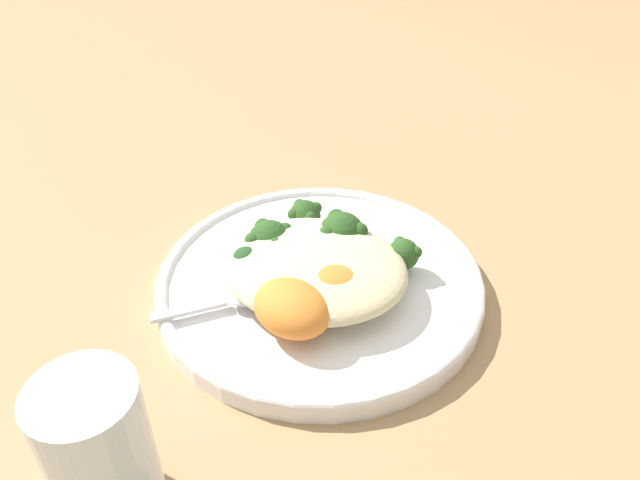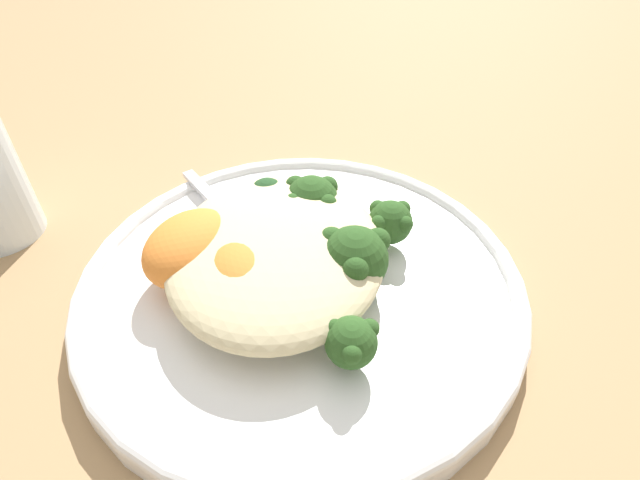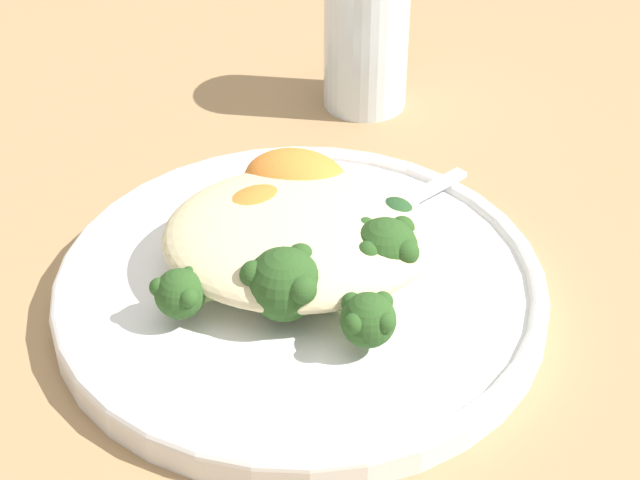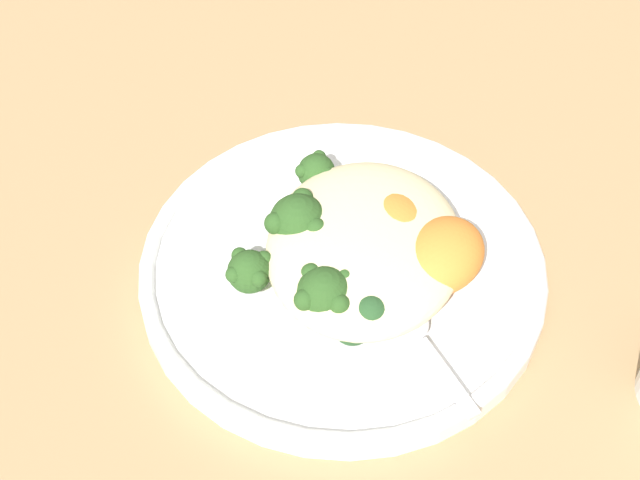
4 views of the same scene
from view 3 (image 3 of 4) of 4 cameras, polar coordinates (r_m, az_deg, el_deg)
The scene contains 12 objects.
ground_plane at distance 0.66m, azimuth -1.06°, elevation -2.94°, with size 4.00×4.00×0.00m, color #9E7A51.
plate at distance 0.65m, azimuth -0.68°, elevation -2.57°, with size 0.30×0.30×0.02m.
quinoa_mound at distance 0.65m, azimuth -1.32°, elevation 0.26°, with size 0.17×0.14×0.04m, color beige.
broccoli_stalk_0 at distance 0.62m, azimuth -6.16°, elevation -2.48°, with size 0.10×0.07×0.03m.
broccoli_stalk_1 at distance 0.61m, azimuth -1.80°, elevation -2.11°, with size 0.05×0.09×0.04m.
broccoli_stalk_2 at distance 0.60m, azimuth 1.66°, elevation -3.38°, with size 0.07×0.11×0.03m.
broccoli_stalk_3 at distance 0.63m, azimuth 2.66°, elevation -0.54°, with size 0.09×0.06×0.04m.
sweet_potato_chunk_0 at distance 0.66m, azimuth -3.12°, elevation 1.13°, with size 0.07×0.06×0.04m, color orange.
sweet_potato_chunk_1 at distance 0.69m, azimuth -1.60°, elevation 3.07°, with size 0.07×0.06×0.04m, color orange.
kale_tuft at distance 0.65m, azimuth 3.75°, elevation 0.33°, with size 0.05×0.05×0.03m.
spoon at distance 0.69m, azimuth 3.26°, elevation 1.46°, with size 0.10×0.08×0.01m.
water_glass at distance 0.84m, azimuth 2.48°, elevation 10.74°, with size 0.07×0.07×0.11m, color silver.
Camera 3 is at (-0.01, -0.51, 0.43)m, focal length 60.00 mm.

